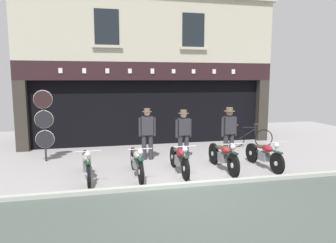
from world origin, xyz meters
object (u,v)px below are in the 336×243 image
(motorcycle_left, at_px, (87,164))
(salesman_right, at_px, (229,130))
(advert_board_near, at_px, (185,100))
(leaning_bicycle, at_px, (250,137))
(motorcycle_right, at_px, (264,154))
(motorcycle_center_left, at_px, (137,161))
(tyre_sign_pole, at_px, (44,120))
(motorcycle_center, at_px, (179,159))
(motorcycle_center_right, at_px, (223,156))
(salesman_left, at_px, (147,132))
(shopkeeper_center, at_px, (183,132))

(motorcycle_left, distance_m, salesman_right, 4.80)
(advert_board_near, bearing_deg, leaning_bicycle, -33.34)
(motorcycle_left, distance_m, motorcycle_right, 5.13)
(motorcycle_left, relative_size, leaning_bicycle, 1.15)
(motorcycle_center_left, xyz_separation_m, leaning_bicycle, (4.80, 2.75, -0.05))
(tyre_sign_pole, bearing_deg, leaning_bicycle, 3.89)
(motorcycle_center, height_order, tyre_sign_pole, tyre_sign_pole)
(advert_board_near, bearing_deg, salesman_right, -76.14)
(motorcycle_center_right, bearing_deg, advert_board_near, -91.82)
(motorcycle_center, bearing_deg, advert_board_near, -108.19)
(motorcycle_center_right, relative_size, salesman_right, 1.20)
(motorcycle_center_left, distance_m, motorcycle_center, 1.21)
(motorcycle_center_right, relative_size, advert_board_near, 1.87)
(salesman_left, distance_m, leaning_bicycle, 4.38)
(leaning_bicycle, bearing_deg, shopkeeper_center, 122.73)
(advert_board_near, xyz_separation_m, leaning_bicycle, (2.23, -1.47, -1.40))
(shopkeeper_center, height_order, advert_board_near, advert_board_near)
(motorcycle_center_left, relative_size, motorcycle_center_right, 1.00)
(motorcycle_left, distance_m, tyre_sign_pole, 2.70)
(motorcycle_center_left, bearing_deg, motorcycle_center_right, 179.35)
(motorcycle_right, relative_size, advert_board_near, 1.76)
(motorcycle_center_left, bearing_deg, motorcycle_center, -179.59)
(motorcycle_center, relative_size, leaning_bicycle, 1.07)
(motorcycle_center, height_order, shopkeeper_center, shopkeeper_center)
(motorcycle_center, relative_size, advert_board_near, 1.75)
(motorcycle_left, height_order, leaning_bicycle, leaning_bicycle)
(motorcycle_center_left, distance_m, shopkeeper_center, 2.41)
(motorcycle_right, relative_size, salesman_right, 1.13)
(salesman_right, xyz_separation_m, tyre_sign_pole, (-5.95, 0.90, 0.39))
(salesman_right, bearing_deg, shopkeeper_center, -13.44)
(shopkeeper_center, bearing_deg, motorcycle_center_right, 112.30)
(motorcycle_center_right, relative_size, salesman_left, 1.21)
(motorcycle_center, height_order, motorcycle_right, same)
(salesman_left, height_order, shopkeeper_center, salesman_left)
(motorcycle_center, xyz_separation_m, advert_board_near, (1.36, 4.19, 1.36))
(salesman_right, height_order, advert_board_near, advert_board_near)
(leaning_bicycle, bearing_deg, tyre_sign_pole, 105.44)
(tyre_sign_pole, height_order, advert_board_near, advert_board_near)
(motorcycle_center_right, bearing_deg, motorcycle_center_left, -0.88)
(salesman_left, height_order, leaning_bicycle, salesman_left)
(motorcycle_right, xyz_separation_m, salesman_left, (-3.23, 1.78, 0.52))
(motorcycle_center_left, xyz_separation_m, salesman_left, (0.58, 1.74, 0.51))
(motorcycle_left, relative_size, motorcycle_center_left, 0.99)
(motorcycle_center, height_order, salesman_left, salesman_left)
(shopkeeper_center, height_order, tyre_sign_pole, tyre_sign_pole)
(motorcycle_left, xyz_separation_m, shopkeeper_center, (3.08, 1.48, 0.50))
(motorcycle_center, relative_size, motorcycle_center_right, 0.93)
(salesman_left, xyz_separation_m, salesman_right, (2.70, -0.40, 0.02))
(salesman_left, bearing_deg, motorcycle_center_left, 77.08)
(motorcycle_right, xyz_separation_m, salesman_right, (-0.53, 1.39, 0.54))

